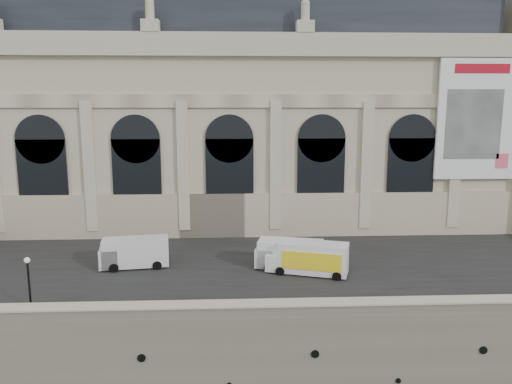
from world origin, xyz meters
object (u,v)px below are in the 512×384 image
box_truck (309,258)px  lamp_left (29,285)px  van_b (286,254)px  van_c (131,253)px

box_truck → lamp_left: size_ratio=1.81×
box_truck → lamp_left: lamp_left is taller
van_b → van_c: 14.08m
van_c → van_b: bearing=-4.0°
van_b → lamp_left: lamp_left is taller
lamp_left → van_c: bearing=60.9°
box_truck → van_b: bearing=141.5°
van_b → box_truck: 2.33m
van_b → box_truck: bearing=-38.5°
lamp_left → van_b: bearing=23.8°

